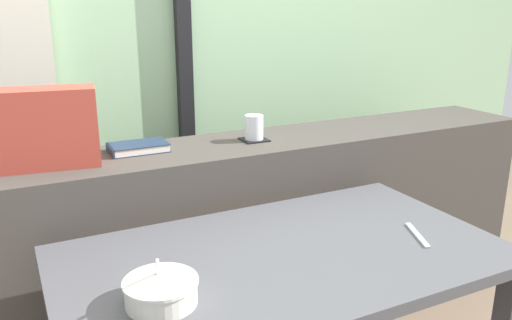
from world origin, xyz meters
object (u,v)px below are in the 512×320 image
at_px(breakfast_table, 283,285).
at_px(closed_book, 138,147).
at_px(juice_glass, 254,128).
at_px(fork_utensil, 417,235).
at_px(throw_pillow, 46,128).
at_px(soup_bowl, 161,292).
at_px(coaster_square, 254,140).

distance_m(breakfast_table, closed_book, 0.76).
bearing_deg(juice_glass, closed_book, 174.37).
relative_size(closed_book, fork_utensil, 1.23).
xyz_separation_m(breakfast_table, throw_pillow, (-0.54, 0.62, 0.39)).
distance_m(soup_bowl, fork_utensil, 0.80).
bearing_deg(coaster_square, soup_bowl, -129.70).
bearing_deg(closed_book, juice_glass, -5.63).
distance_m(breakfast_table, coaster_square, 0.71).
bearing_deg(throw_pillow, soup_bowl, -77.73).
bearing_deg(closed_book, fork_utensil, -48.98).
relative_size(breakfast_table, closed_book, 6.03).
relative_size(breakfast_table, fork_utensil, 7.44).
bearing_deg(coaster_square, fork_utensil, -73.95).
bearing_deg(breakfast_table, fork_utensil, -11.61).
bearing_deg(coaster_square, closed_book, 174.37).
bearing_deg(coaster_square, juice_glass, 0.00).
bearing_deg(breakfast_table, closed_book, 109.61).
bearing_deg(coaster_square, throw_pillow, -179.65).
xyz_separation_m(soup_bowl, fork_utensil, (0.80, 0.01, -0.03)).
xyz_separation_m(closed_book, throw_pillow, (-0.30, -0.05, 0.12)).
xyz_separation_m(coaster_square, closed_book, (-0.45, 0.04, 0.01)).
relative_size(juice_glass, closed_book, 0.46).
xyz_separation_m(coaster_square, juice_glass, (0.00, 0.00, 0.05)).
xyz_separation_m(breakfast_table, juice_glass, (0.21, 0.62, 0.31)).
bearing_deg(soup_bowl, closed_book, 79.03).
height_order(breakfast_table, fork_utensil, fork_utensil).
bearing_deg(throw_pillow, fork_utensil, -36.25).
relative_size(breakfast_table, juice_glass, 13.16).
height_order(throw_pillow, soup_bowl, throw_pillow).
relative_size(coaster_square, fork_utensil, 0.59).
relative_size(coaster_square, closed_book, 0.48).
bearing_deg(fork_utensil, coaster_square, 129.02).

